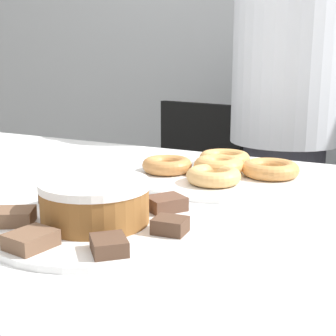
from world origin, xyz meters
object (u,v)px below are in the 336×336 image
at_px(office_chair_left, 178,221).
at_px(plate_donuts, 219,177).
at_px(person_standing, 285,126).
at_px(plate_cake, 96,225).
at_px(frosted_cake, 95,201).

xyz_separation_m(office_chair_left, plate_donuts, (0.43, -0.65, 0.38)).
height_order(person_standing, plate_donuts, person_standing).
distance_m(office_chair_left, plate_cake, 1.16).
height_order(person_standing, plate_cake, person_standing).
xyz_separation_m(plate_cake, frosted_cake, (0.00, -0.00, 0.04)).
distance_m(person_standing, office_chair_left, 0.58).
height_order(person_standing, office_chair_left, person_standing).
height_order(office_chair_left, plate_donuts, office_chair_left).
height_order(office_chair_left, frosted_cake, office_chair_left).
height_order(plate_cake, frosted_cake, frosted_cake).
bearing_deg(person_standing, plate_cake, -91.70).
bearing_deg(person_standing, office_chair_left, 178.74).
height_order(plate_cake, plate_donuts, same).
bearing_deg(plate_donuts, frosted_cake, -97.30).
bearing_deg(office_chair_left, plate_donuts, -45.36).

